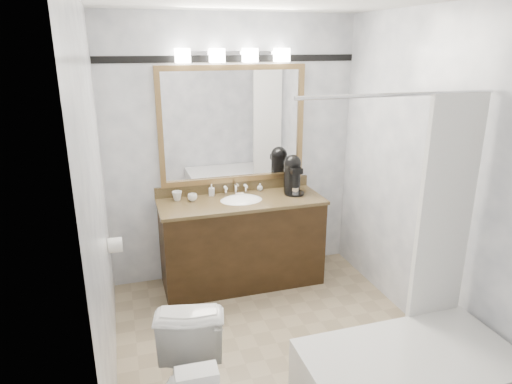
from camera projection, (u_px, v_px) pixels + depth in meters
room at (279, 191)px, 3.18m from camera, size 2.42×2.62×2.52m
vanity at (242, 240)px, 4.35m from camera, size 1.53×0.58×0.97m
mirror at (233, 125)px, 4.26m from camera, size 1.40×0.04×1.10m
vanity_light_bar at (233, 55)px, 4.02m from camera, size 1.02×0.14×0.12m
accent_stripe at (232, 59)px, 4.09m from camera, size 2.40×0.01×0.06m
bathtub at (410, 375)px, 2.81m from camera, size 1.30×0.75×1.96m
tp_roll at (115, 245)px, 3.63m from camera, size 0.11×0.12×0.12m
tissue_box at (197, 378)px, 2.08m from camera, size 0.20×0.11×0.08m
coffee_maker at (293, 173)px, 4.37m from camera, size 0.19×0.24×0.37m
cup_left at (192, 197)px, 4.19m from camera, size 0.10×0.10×0.07m
cup_right at (177, 196)px, 4.20m from camera, size 0.11×0.11×0.08m
soap_bottle_a at (212, 190)px, 4.33m from camera, size 0.06×0.06×0.11m
soap_bottle_b at (260, 187)px, 4.48m from camera, size 0.07×0.07×0.07m
soap_bar at (240, 195)px, 4.33m from camera, size 0.08×0.05×0.02m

